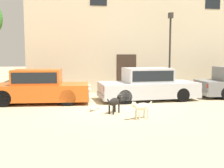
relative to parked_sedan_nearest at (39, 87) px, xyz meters
name	(u,v)px	position (x,y,z in m)	size (l,w,h in m)	color
ground_plane	(108,107)	(2.81, -1.36, -0.71)	(80.00, 80.00, 0.00)	tan
parked_sedan_nearest	(39,87)	(0.00, 0.00, 0.00)	(4.49, 2.00, 1.45)	#D15619
parked_sedan_second	(148,84)	(4.87, 0.04, 0.02)	(4.65, 2.06, 1.48)	#B2B5BA
apartment_block	(151,28)	(6.74, 5.81, 3.16)	(15.34, 6.18, 7.74)	beige
stray_dog_spotted	(141,107)	(3.56, -3.55, -0.31)	(0.87, 0.51, 0.63)	beige
stray_dog_tan	(115,102)	(2.90, -2.50, -0.31)	(0.67, 0.75, 0.64)	black
stray_cat	(93,108)	(2.18, -1.95, -0.63)	(0.46, 0.59, 0.17)	beige
street_lamp	(170,43)	(6.54, 1.69, 1.96)	(0.22, 0.22, 4.24)	#2D2B28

